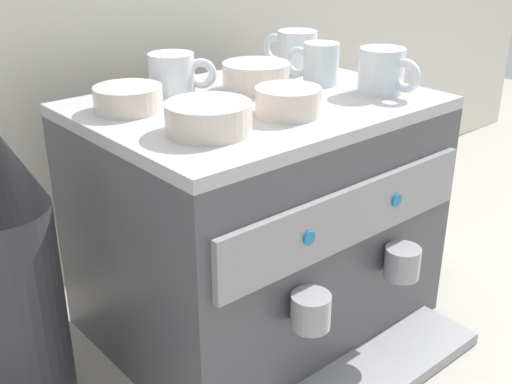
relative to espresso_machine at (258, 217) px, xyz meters
The scene contains 12 objects.
ground_plane 0.20m from the espresso_machine, 90.00° to the left, with size 4.00×4.00×0.00m, color #9E998E.
espresso_machine is the anchor object (origin of this frame).
ceramic_cup_0 0.28m from the espresso_machine, ahead, with size 0.06×0.09×0.07m.
ceramic_cup_1 0.28m from the espresso_machine, 120.25° to the left, with size 0.10×0.09×0.06m.
ceramic_cup_2 0.32m from the espresso_machine, 30.60° to the left, with size 0.07×0.11×0.07m.
ceramic_cup_3 0.32m from the espresso_machine, 27.39° to the right, with size 0.07×0.11×0.07m.
ceramic_bowl_0 0.24m from the espresso_machine, 100.95° to the right, with size 0.10×0.10×0.04m.
ceramic_bowl_1 0.28m from the espresso_machine, 153.96° to the right, with size 0.12×0.12×0.04m.
ceramic_bowl_2 0.24m from the espresso_machine, 51.78° to the left, with size 0.11×0.11×0.04m.
ceramic_bowl_3 0.30m from the espresso_machine, 154.46° to the left, with size 0.10×0.10×0.04m.
coffee_grinder 0.41m from the espresso_machine, behind, with size 0.14×0.14×0.46m.
milk_pitcher 0.41m from the espresso_machine, ahead, with size 0.10×0.10×0.16m, color #B7B7BC.
Camera 1 is at (-0.64, -0.74, 0.68)m, focal length 44.94 mm.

